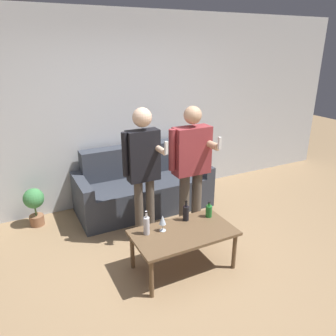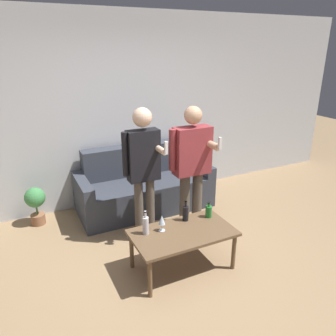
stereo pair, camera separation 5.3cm
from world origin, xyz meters
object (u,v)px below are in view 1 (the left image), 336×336
Objects in this scene: bottle_orange at (209,211)px; person_standing_left at (143,164)px; coffee_table at (184,235)px; person_standing_right at (191,161)px; couch at (143,187)px.

bottle_orange is 0.11× the size of person_standing_left.
person_standing_left reaches higher than bottle_orange.
bottle_orange reaches higher than coffee_table.
person_standing_left reaches higher than person_standing_right.
coffee_table is at bearing -160.21° from bottle_orange.
bottle_orange is at bearing 19.79° from coffee_table.
couch is at bearing 99.60° from bottle_orange.
coffee_table is 0.97m from person_standing_right.
person_standing_right is at bearing 82.35° from bottle_orange.
couch is 1.17× the size of person_standing_left.
person_standing_right is at bearing -3.65° from person_standing_left.
person_standing_right is (0.61, -0.04, -0.05)m from person_standing_left.
coffee_table is 0.65× the size of person_standing_left.
couch reaches higher than coffee_table.
person_standing_right is at bearing -70.37° from couch.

